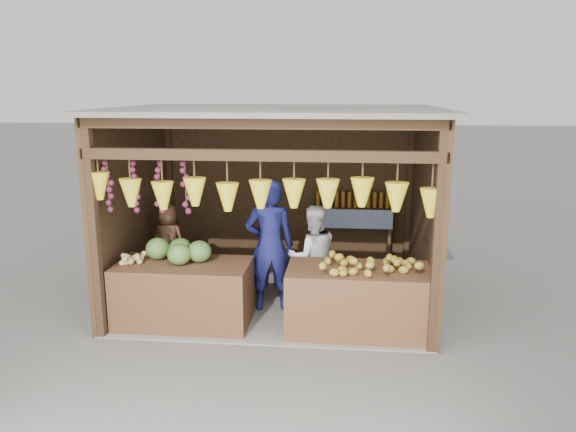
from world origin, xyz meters
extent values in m
plane|color=#514F49|center=(0.00, 0.00, 0.00)|extent=(80.00, 80.00, 0.00)
cube|color=slate|center=(0.00, 0.00, 0.01)|extent=(4.00, 3.00, 0.02)
cube|color=black|center=(0.00, 1.50, 1.30)|extent=(4.00, 0.06, 2.60)
cube|color=black|center=(-2.00, 0.00, 1.30)|extent=(0.06, 3.00, 2.60)
cube|color=black|center=(2.00, 0.00, 1.30)|extent=(0.06, 3.00, 2.60)
cube|color=#605B54|center=(0.00, 0.00, 2.63)|extent=(4.30, 3.30, 0.06)
cube|color=black|center=(-1.94, -1.44, 1.30)|extent=(0.11, 0.11, 2.60)
cube|color=black|center=(1.94, -1.44, 1.30)|extent=(0.11, 0.11, 2.60)
cube|color=black|center=(-1.94, 1.44, 1.30)|extent=(0.11, 0.11, 2.60)
cube|color=black|center=(1.94, 1.44, 1.30)|extent=(0.11, 0.11, 2.60)
cube|color=black|center=(0.00, -1.44, 2.20)|extent=(4.00, 0.12, 0.12)
cube|color=black|center=(0.00, -1.44, 2.54)|extent=(4.00, 0.12, 0.12)
cube|color=#382314|center=(1.05, 1.30, 1.05)|extent=(1.25, 0.30, 0.05)
cube|color=#382314|center=(0.47, 1.30, 0.53)|extent=(0.05, 0.28, 1.05)
cube|color=#382314|center=(1.64, 1.30, 0.53)|extent=(0.05, 0.28, 1.05)
cube|color=blue|center=(1.05, 1.14, 0.92)|extent=(1.25, 0.02, 0.30)
cube|color=#452817|center=(-1.05, -0.97, 0.40)|extent=(1.65, 0.85, 0.80)
cube|color=#482C18|center=(1.12, -1.00, 0.40)|extent=(1.72, 0.85, 0.81)
cube|color=black|center=(-1.53, 0.00, 0.14)|extent=(0.30, 0.30, 0.28)
imported|color=#151750|center=(-0.04, -0.40, 0.89)|extent=(0.72, 0.55, 1.78)
imported|color=white|center=(0.52, -0.26, 0.71)|extent=(0.81, 0.71, 1.42)
imported|color=#4F311F|center=(-1.53, 0.00, 0.80)|extent=(0.58, 0.46, 1.05)
camera|label=1|loc=(0.92, -7.42, 2.90)|focal=35.00mm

